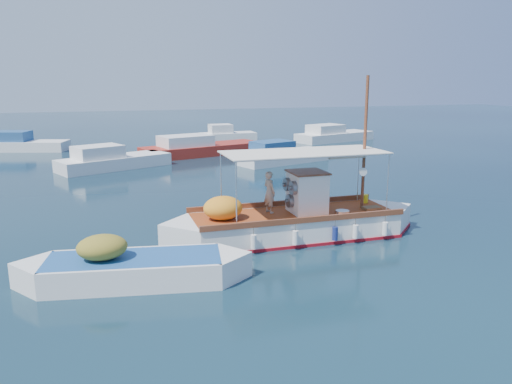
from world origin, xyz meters
name	(u,v)px	position (x,y,z in m)	size (l,w,h in m)	color
ground	(281,235)	(0.00, 0.00, 0.00)	(160.00, 160.00, 0.00)	black
fishing_caique	(293,223)	(0.35, -0.28, 0.53)	(10.01, 2.87, 6.10)	white
dinghy	(132,271)	(-5.66, -2.84, 0.35)	(6.78, 2.74, 1.68)	white
bg_boat_nw	(111,161)	(-5.58, 16.83, 0.49)	(7.58, 5.13, 1.80)	silver
bg_boat_n	(199,149)	(1.11, 21.02, 0.49)	(9.93, 5.34, 1.80)	maroon
bg_boat_ne	(281,156)	(5.87, 15.63, 0.49)	(7.08, 4.26, 1.80)	silver
bg_boat_e	(333,136)	(15.00, 26.03, 0.49)	(8.34, 4.82, 1.80)	silver
bg_boat_far_w	(22,145)	(-12.23, 27.87, 0.49)	(7.11, 4.20, 1.80)	silver
bg_boat_far_n	(227,136)	(5.41, 29.10, 0.49)	(5.17, 2.15, 1.80)	silver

